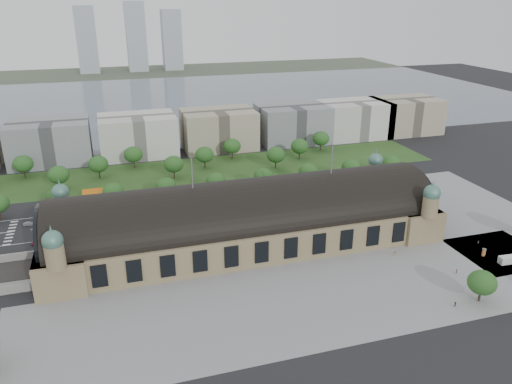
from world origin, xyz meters
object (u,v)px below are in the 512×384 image
object	(u,v)px
parked_car_3	(156,230)
bus_west	(227,212)
traffic_car_4	(212,215)
traffic_car_5	(290,194)
parked_car_0	(103,237)
traffic_car_1	(29,224)
van_east	(507,260)
pedestrian_2	(478,242)
pedestrian_1	(457,271)
parked_car_5	(185,226)
pedestrian_0	(395,254)
traffic_car_2	(81,227)
pedestrian_4	(455,305)
parked_car_4	(130,230)
bus_east	(305,204)
traffic_car_3	(123,210)
parked_car_1	(38,242)
advertising_column	(484,252)
petrol_station	(100,193)
parked_car_2	(70,241)
bus_mid	(281,205)
traffic_car_6	(363,188)
parked_car_6	(135,228)

from	to	relation	value
parked_car_3	bus_west	distance (m)	32.80
traffic_car_4	traffic_car_5	world-z (taller)	traffic_car_4
traffic_car_5	parked_car_0	distance (m)	90.76
traffic_car_1	van_east	distance (m)	190.18
pedestrian_2	pedestrian_1	bearing A→B (deg)	80.39
parked_car_5	pedestrian_0	xyz separation A→B (m)	(71.09, -47.26, 0.22)
traffic_car_4	pedestrian_1	bearing A→B (deg)	45.94
traffic_car_2	pedestrian_4	bearing A→B (deg)	51.57
traffic_car_1	pedestrian_0	bearing A→B (deg)	-109.51
pedestrian_2	parked_car_4	bearing A→B (deg)	22.75
pedestrian_4	parked_car_4	bearing A→B (deg)	-68.56
bus_east	pedestrian_0	distance (m)	55.14
traffic_car_3	parked_car_1	xyz separation A→B (m)	(-33.83, -22.49, -0.08)
parked_car_0	advertising_column	bearing A→B (deg)	38.67
bus_west	bus_east	size ratio (longest dim) A/B	0.99
advertising_column	pedestrian_0	xyz separation A→B (m)	(-31.85, 9.47, -0.55)
pedestrian_2	petrol_station	bearing A→B (deg)	11.12
van_east	traffic_car_2	bearing A→B (deg)	156.57
parked_car_0	bus_east	xyz separation A→B (m)	(89.71, 6.00, 0.84)
pedestrian_1	traffic_car_1	bearing A→B (deg)	114.31
bus_west	parked_car_2	bearing A→B (deg)	99.36
bus_mid	advertising_column	xyz separation A→B (m)	(57.19, -64.43, -0.18)
traffic_car_3	parked_car_4	xyz separation A→B (m)	(1.68, -21.83, -0.04)
advertising_column	parked_car_3	bearing A→B (deg)	153.74
traffic_car_2	bus_west	xyz separation A→B (m)	(61.52, -5.28, 0.93)
traffic_car_6	parked_car_0	bearing A→B (deg)	-81.67
parked_car_0	parked_car_4	bearing A→B (deg)	78.37
traffic_car_6	parked_car_5	size ratio (longest dim) A/B	0.93
traffic_car_1	parked_car_1	size ratio (longest dim) A/B	0.85
van_east	pedestrian_1	size ratio (longest dim) A/B	3.82
traffic_car_5	parked_car_3	bearing A→B (deg)	103.40
van_east	pedestrian_2	bearing A→B (deg)	91.30
parked_car_0	parked_car_6	world-z (taller)	parked_car_6
petrol_station	parked_car_1	size ratio (longest dim) A/B	2.66
parked_car_1	bus_east	xyz separation A→B (m)	(114.27, 3.31, 0.86)
traffic_car_1	bus_mid	distance (m)	109.39
traffic_car_4	parked_car_4	distance (m)	35.37
traffic_car_5	parked_car_3	world-z (taller)	parked_car_3
petrol_station	traffic_car_6	distance (m)	128.94
bus_mid	traffic_car_4	bearing A→B (deg)	84.71
parked_car_5	parked_car_4	bearing A→B (deg)	-133.25
traffic_car_2	van_east	bearing A→B (deg)	64.13
traffic_car_6	pedestrian_2	bearing A→B (deg)	12.71
parked_car_5	bus_mid	distance (m)	46.40
petrol_station	pedestrian_2	bearing A→B (deg)	-33.26
parked_car_0	advertising_column	world-z (taller)	advertising_column
bus_west	bus_mid	distance (m)	25.81
traffic_car_4	van_east	size ratio (longest dim) A/B	0.69
petrol_station	traffic_car_5	world-z (taller)	petrol_station
traffic_car_2	parked_car_6	bearing A→B (deg)	69.69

